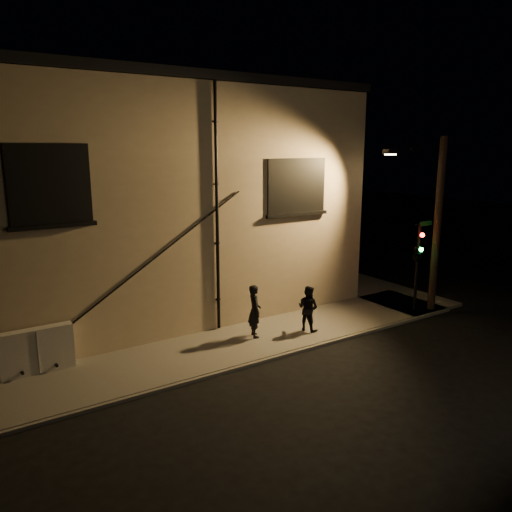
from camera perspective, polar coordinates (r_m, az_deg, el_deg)
ground at (r=16.58m, az=6.33°, el=-10.44°), size 90.00×90.00×0.00m
sidewalk at (r=20.54m, az=1.17°, el=-5.62°), size 21.00×16.00×0.12m
building at (r=21.90m, az=-15.03°, el=6.72°), size 16.20×12.23×8.80m
utility_cabinet at (r=15.61m, az=-23.77°, el=-9.88°), size 1.99×0.34×1.31m
pedestrian_a at (r=16.82m, az=-0.16°, el=-6.29°), size 0.61×0.76×1.80m
pedestrian_b at (r=17.52m, az=5.96°, el=-5.95°), size 0.83×0.93×1.60m
traffic_signal at (r=19.97m, az=17.92°, el=0.41°), size 1.22×2.05×3.49m
streetlamp_pole at (r=20.28m, az=19.69°, el=3.82°), size 2.02×1.38×6.80m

